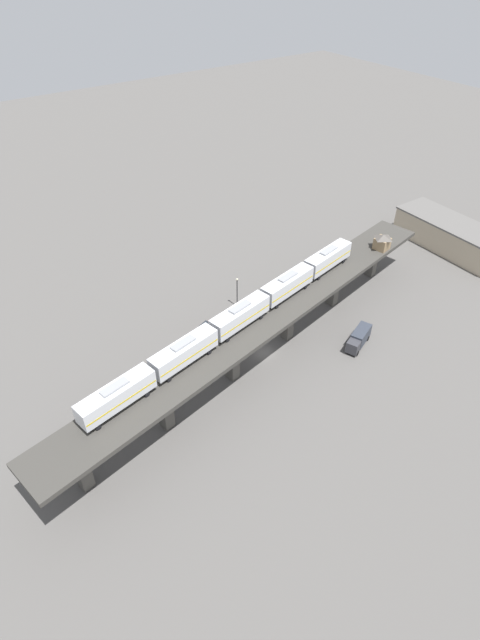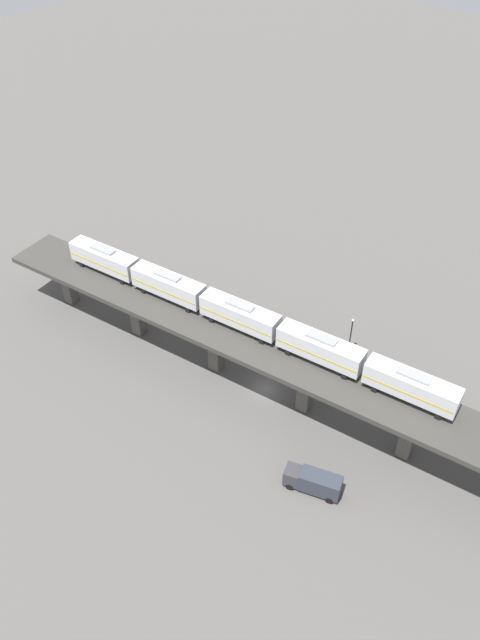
# 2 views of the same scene
# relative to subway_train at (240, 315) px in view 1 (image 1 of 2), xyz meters

# --- Properties ---
(ground_plane) EXTENTS (400.00, 400.00, 0.00)m
(ground_plane) POSITION_rel_subway_train_xyz_m (0.38, 5.33, -11.18)
(ground_plane) COLOR #514F4C
(elevated_viaduct) EXTENTS (26.06, 91.89, 8.64)m
(elevated_viaduct) POSITION_rel_subway_train_xyz_m (0.41, 5.13, -3.79)
(elevated_viaduct) COLOR #393733
(elevated_viaduct) RESTS_ON ground
(subway_train) EXTENTS (14.83, 61.76, 4.45)m
(subway_train) POSITION_rel_subway_train_xyz_m (0.00, 0.00, 0.00)
(subway_train) COLOR silver
(subway_train) RESTS_ON elevated_viaduct
(signal_hut) EXTENTS (3.78, 3.78, 3.40)m
(signal_hut) POSITION_rel_subway_train_xyz_m (-3.94, 39.60, -0.74)
(signal_hut) COLOR #8C7251
(signal_hut) RESTS_ON elevated_viaduct
(street_car_red) EXTENTS (3.26, 4.75, 1.89)m
(street_car_red) POSITION_rel_subway_train_xyz_m (-11.12, -0.24, -10.25)
(street_car_red) COLOR #AD1E1E
(street_car_red) RESTS_ON ground
(street_car_white) EXTENTS (2.36, 4.58, 1.89)m
(street_car_white) POSITION_rel_subway_train_xyz_m (-10.04, 22.80, -10.25)
(street_car_white) COLOR silver
(street_car_white) RESTS_ON ground
(delivery_truck) EXTENTS (4.77, 7.52, 3.20)m
(delivery_truck) POSITION_rel_subway_train_xyz_m (8.89, 21.17, -9.42)
(delivery_truck) COLOR #333338
(delivery_truck) RESTS_ON ground
(street_lamp) EXTENTS (0.44, 0.44, 6.94)m
(street_lamp) POSITION_rel_subway_train_xyz_m (-14.50, 9.55, -7.08)
(street_lamp) COLOR black
(street_lamp) RESTS_ON ground
(warehouse_building) EXTENTS (28.77, 10.82, 6.80)m
(warehouse_building) POSITION_rel_subway_train_xyz_m (-3.60, 65.93, -7.78)
(warehouse_building) COLOR tan
(warehouse_building) RESTS_ON ground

